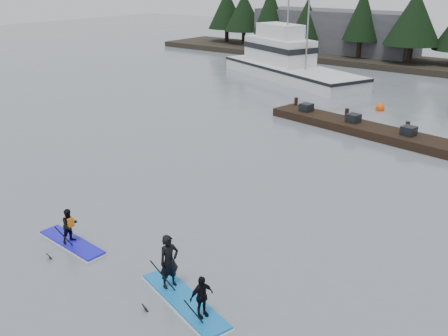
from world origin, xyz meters
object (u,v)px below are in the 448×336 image
Objects in this scene: floating_dock at (383,134)px; fishing_boat_large at (288,71)px; paddleboard_solo at (71,232)px; paddleboard_duo at (182,284)px.

fishing_boat_large is at bearing 147.67° from floating_dock.
fishing_boat_large reaches higher than paddleboard_solo.
paddleboard_solo is at bearing -163.89° from paddleboard_duo.
paddleboard_duo is (5.19, -0.02, 0.12)m from paddleboard_solo.
paddleboard_solo reaches higher than floating_dock.
paddleboard_solo is 5.19m from paddleboard_duo.
floating_dock is 18.32m from paddleboard_duo.
fishing_boat_large is 18.02m from floating_dock.
fishing_boat_large is at bearing 132.81° from paddleboard_duo.
floating_dock is 4.15× the size of paddleboard_duo.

